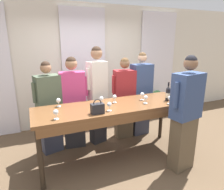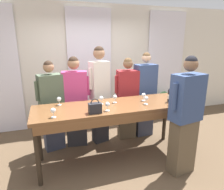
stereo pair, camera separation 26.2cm
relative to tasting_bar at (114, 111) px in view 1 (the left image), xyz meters
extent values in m
plane|color=brown|center=(0.00, 0.03, -0.88)|extent=(18.00, 18.00, 0.00)
cube|color=silver|center=(0.00, 1.83, 0.52)|extent=(12.00, 0.06, 2.80)
cube|color=white|center=(0.00, 1.76, 0.47)|extent=(1.03, 0.03, 2.69)
cube|color=white|center=(2.04, 1.76, 0.47)|extent=(1.03, 0.03, 2.69)
cube|color=brown|center=(0.00, 0.03, 0.07)|extent=(2.56, 0.79, 0.05)
cube|color=brown|center=(0.00, -0.36, -0.01)|extent=(2.45, 0.03, 0.12)
cylinder|color=#2D2319|center=(-1.20, -0.30, -0.41)|extent=(0.07, 0.07, 0.92)
cylinder|color=#2D2319|center=(1.20, -0.30, -0.41)|extent=(0.07, 0.07, 0.92)
cylinder|color=#2D2319|center=(-1.20, 0.35, -0.41)|extent=(0.07, 0.07, 0.92)
cylinder|color=#2D2319|center=(1.20, 0.35, -0.41)|extent=(0.07, 0.07, 0.92)
cylinder|color=black|center=(0.97, -0.10, 0.20)|extent=(0.07, 0.07, 0.21)
cone|color=black|center=(0.97, -0.10, 0.33)|extent=(0.07, 0.07, 0.04)
cylinder|color=black|center=(0.97, -0.10, 0.39)|extent=(0.03, 0.03, 0.08)
cylinder|color=beige|center=(0.97, -0.10, 0.19)|extent=(0.08, 0.08, 0.08)
cube|color=#232328|center=(-0.37, -0.23, 0.17)|extent=(0.19, 0.11, 0.15)
torus|color=#232328|center=(-0.37, -0.23, 0.25)|extent=(0.13, 0.01, 0.13)
cylinder|color=white|center=(-0.17, 0.14, 0.10)|extent=(0.07, 0.07, 0.00)
cylinder|color=white|center=(-0.17, 0.14, 0.14)|extent=(0.01, 0.01, 0.07)
sphere|color=white|center=(-0.17, 0.14, 0.20)|extent=(0.07, 0.07, 0.07)
cylinder|color=white|center=(1.11, -0.29, 0.10)|extent=(0.07, 0.07, 0.00)
cylinder|color=white|center=(1.11, -0.29, 0.14)|extent=(0.01, 0.01, 0.07)
sphere|color=white|center=(1.11, -0.29, 0.20)|extent=(0.07, 0.07, 0.07)
cylinder|color=white|center=(0.88, -0.27, 0.10)|extent=(0.07, 0.07, 0.00)
cylinder|color=white|center=(0.88, -0.27, 0.14)|extent=(0.01, 0.01, 0.07)
sphere|color=white|center=(0.88, -0.27, 0.20)|extent=(0.07, 0.07, 0.07)
cylinder|color=white|center=(0.58, 0.10, 0.10)|extent=(0.07, 0.07, 0.00)
cylinder|color=white|center=(0.58, 0.10, 0.14)|extent=(0.01, 0.01, 0.07)
sphere|color=white|center=(0.58, 0.10, 0.20)|extent=(0.07, 0.07, 0.07)
sphere|color=maroon|center=(0.58, 0.10, 0.19)|extent=(0.05, 0.05, 0.05)
cylinder|color=white|center=(-0.84, 0.31, 0.10)|extent=(0.07, 0.07, 0.00)
cylinder|color=white|center=(-0.84, 0.31, 0.14)|extent=(0.01, 0.01, 0.07)
sphere|color=white|center=(-0.84, 0.31, 0.20)|extent=(0.07, 0.07, 0.07)
sphere|color=maroon|center=(-0.84, 0.31, 0.19)|extent=(0.05, 0.05, 0.05)
cylinder|color=white|center=(-0.17, -0.19, 0.10)|extent=(0.07, 0.07, 0.00)
cylinder|color=white|center=(-0.17, -0.19, 0.14)|extent=(0.01, 0.01, 0.07)
sphere|color=white|center=(-0.17, -0.19, 0.20)|extent=(0.07, 0.07, 0.07)
cylinder|color=white|center=(0.07, 0.15, 0.10)|extent=(0.07, 0.07, 0.00)
cylinder|color=white|center=(0.07, 0.15, 0.14)|extent=(0.01, 0.01, 0.07)
sphere|color=white|center=(0.07, 0.15, 0.20)|extent=(0.07, 0.07, 0.07)
sphere|color=maroon|center=(0.07, 0.15, 0.19)|extent=(0.05, 0.05, 0.05)
cylinder|color=white|center=(0.52, -0.09, 0.10)|extent=(0.07, 0.07, 0.00)
cylinder|color=white|center=(0.52, -0.09, 0.14)|extent=(0.01, 0.01, 0.07)
sphere|color=white|center=(0.52, -0.09, 0.20)|extent=(0.07, 0.07, 0.07)
sphere|color=maroon|center=(0.52, -0.09, 0.19)|extent=(0.05, 0.05, 0.05)
cylinder|color=white|center=(-0.95, -0.22, 0.10)|extent=(0.07, 0.07, 0.00)
cylinder|color=white|center=(-0.95, -0.22, 0.14)|extent=(0.01, 0.01, 0.07)
sphere|color=white|center=(-0.95, -0.22, 0.20)|extent=(0.07, 0.07, 0.07)
sphere|color=maroon|center=(-0.95, -0.22, 0.19)|extent=(0.05, 0.05, 0.05)
cube|color=#383D51|center=(-0.95, 0.69, -0.48)|extent=(0.39, 0.29, 0.79)
cube|color=#4C5B47|center=(-0.95, 0.69, 0.23)|extent=(0.46, 0.35, 0.63)
sphere|color=#9E7051|center=(-0.95, 0.69, 0.67)|extent=(0.18, 0.18, 0.18)
sphere|color=#332319|center=(-0.95, 0.69, 0.70)|extent=(0.16, 0.16, 0.16)
cylinder|color=#4C5B47|center=(-0.74, 0.74, 0.28)|extent=(0.08, 0.08, 0.35)
cylinder|color=#4C5B47|center=(-1.17, 0.63, 0.28)|extent=(0.08, 0.08, 0.35)
cube|color=#28282D|center=(-0.53, 0.69, -0.47)|extent=(0.40, 0.22, 0.81)
cube|color=#C63D7A|center=(-0.53, 0.69, 0.26)|extent=(0.47, 0.26, 0.64)
sphere|color=#9E7051|center=(-0.53, 0.69, 0.72)|extent=(0.21, 0.21, 0.21)
sphere|color=#332319|center=(-0.53, 0.69, 0.75)|extent=(0.18, 0.18, 0.18)
cylinder|color=#C63D7A|center=(-0.28, 0.66, 0.31)|extent=(0.08, 0.08, 0.35)
cylinder|color=#C63D7A|center=(-0.77, 0.72, 0.31)|extent=(0.08, 0.08, 0.35)
cube|color=#28282D|center=(-0.06, 0.69, -0.42)|extent=(0.33, 0.26, 0.90)
cube|color=silver|center=(-0.06, 0.69, 0.38)|extent=(0.39, 0.30, 0.71)
sphere|color=#9E7051|center=(-0.06, 0.69, 0.88)|extent=(0.21, 0.21, 0.21)
sphere|color=#332319|center=(-0.06, 0.69, 0.92)|extent=(0.19, 0.19, 0.19)
cylinder|color=silver|center=(0.13, 0.74, 0.44)|extent=(0.09, 0.09, 0.39)
cylinder|color=silver|center=(-0.24, 0.64, 0.44)|extent=(0.09, 0.09, 0.39)
cube|color=brown|center=(0.52, 0.69, -0.48)|extent=(0.37, 0.24, 0.79)
cube|color=maroon|center=(0.52, 0.69, 0.23)|extent=(0.43, 0.29, 0.63)
sphere|color=brown|center=(0.52, 0.69, 0.68)|extent=(0.19, 0.19, 0.19)
sphere|color=brown|center=(0.52, 0.69, 0.71)|extent=(0.17, 0.17, 0.17)
cylinder|color=maroon|center=(0.74, 0.67, 0.28)|extent=(0.08, 0.08, 0.35)
cylinder|color=maroon|center=(0.29, 0.71, 0.28)|extent=(0.08, 0.08, 0.35)
cube|color=#383D51|center=(0.91, 0.69, -0.45)|extent=(0.37, 0.23, 0.85)
cube|color=#334775|center=(0.91, 0.69, 0.31)|extent=(0.44, 0.27, 0.67)
sphere|color=#DBAD89|center=(0.91, 0.69, 0.78)|extent=(0.18, 0.18, 0.18)
sphere|color=brown|center=(0.91, 0.69, 0.81)|extent=(0.16, 0.16, 0.16)
cylinder|color=#334775|center=(1.14, 0.70, 0.36)|extent=(0.07, 0.07, 0.37)
cylinder|color=#334775|center=(0.67, 0.68, 0.36)|extent=(0.07, 0.07, 0.37)
cube|color=brown|center=(0.89, -0.64, -0.44)|extent=(0.42, 0.28, 0.86)
cube|color=#334775|center=(0.89, -0.64, 0.33)|extent=(0.49, 0.33, 0.68)
sphere|color=brown|center=(0.89, -0.64, 0.80)|extent=(0.19, 0.19, 0.19)
sphere|color=black|center=(0.89, -0.64, 0.84)|extent=(0.17, 0.17, 0.17)
cylinder|color=#334775|center=(0.64, -0.68, 0.38)|extent=(0.08, 0.08, 0.38)
cylinder|color=#334775|center=(1.13, -0.60, 0.38)|extent=(0.08, 0.08, 0.38)
cylinder|color=#935B3D|center=(1.88, 1.45, -0.76)|extent=(0.31, 0.31, 0.23)
ellipsoid|color=#47844C|center=(1.88, 1.45, -0.43)|extent=(0.35, 0.35, 0.50)
camera|label=1|loc=(-1.23, -2.80, 1.13)|focal=32.00mm
camera|label=2|loc=(-0.98, -2.89, 1.13)|focal=32.00mm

